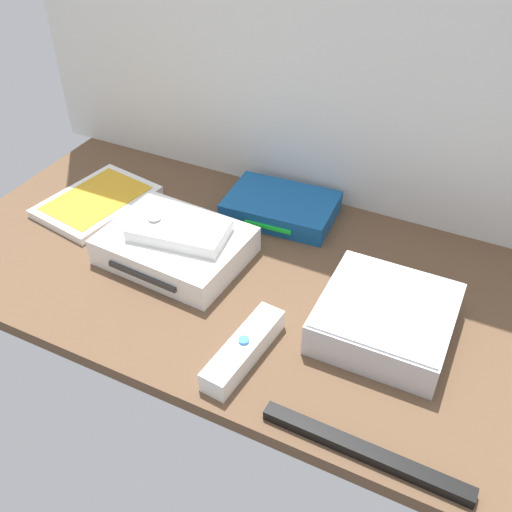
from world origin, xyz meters
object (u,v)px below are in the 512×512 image
object	(u,v)px
remote_wand	(244,349)
game_console	(175,246)
mini_computer	(386,318)
game_case	(97,201)
sensor_bar	(364,452)
remote_classic_pad	(179,230)
network_router	(281,207)

from	to	relation	value
remote_wand	game_console	bearing A→B (deg)	149.62
game_console	remote_wand	xyz separation A→B (cm)	(18.77, -13.48, -0.69)
mini_computer	game_console	bearing A→B (deg)	178.02
game_case	sensor_bar	size ratio (longest dim) A/B	0.87
remote_wand	remote_classic_pad	size ratio (longest dim) A/B	0.98
mini_computer	sensor_bar	bearing A→B (deg)	-79.35
network_router	remote_classic_pad	world-z (taller)	remote_classic_pad
game_console	game_case	bearing A→B (deg)	166.82
network_router	remote_classic_pad	size ratio (longest dim) A/B	1.22
network_router	remote_classic_pad	xyz separation A→B (cm)	(-9.00, -17.23, 3.71)
remote_classic_pad	mini_computer	bearing A→B (deg)	-10.41
remote_classic_pad	sensor_bar	world-z (taller)	remote_classic_pad
network_router	remote_classic_pad	bearing A→B (deg)	-121.58
remote_wand	mini_computer	bearing A→B (deg)	45.28
mini_computer	remote_classic_pad	distance (cm)	32.75
mini_computer	sensor_bar	xyz separation A→B (cm)	(3.58, -19.02, -1.94)
mini_computer	game_case	xyz separation A→B (cm)	(-53.57, 7.22, -1.88)
mini_computer	sensor_bar	distance (cm)	19.45
game_case	remote_classic_pad	xyz separation A→B (cm)	(20.96, -5.86, 4.65)
mini_computer	remote_classic_pad	bearing A→B (deg)	177.63
game_case	network_router	bearing A→B (deg)	30.16
game_case	network_router	world-z (taller)	network_router
network_router	remote_wand	xyz separation A→B (cm)	(8.90, -30.91, -0.19)
game_case	remote_classic_pad	world-z (taller)	remote_classic_pad
game_console	sensor_bar	world-z (taller)	game_console
game_console	network_router	bearing A→B (deg)	64.06
game_console	remote_classic_pad	xyz separation A→B (cm)	(0.87, 0.19, 3.21)
mini_computer	remote_wand	xyz separation A→B (cm)	(-14.71, -12.33, -1.13)
game_console	mini_computer	size ratio (longest dim) A/B	1.28
mini_computer	game_case	bearing A→B (deg)	172.33
game_console	network_router	xyz separation A→B (cm)	(9.87, 17.42, -0.50)
mini_computer	remote_wand	distance (cm)	19.23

